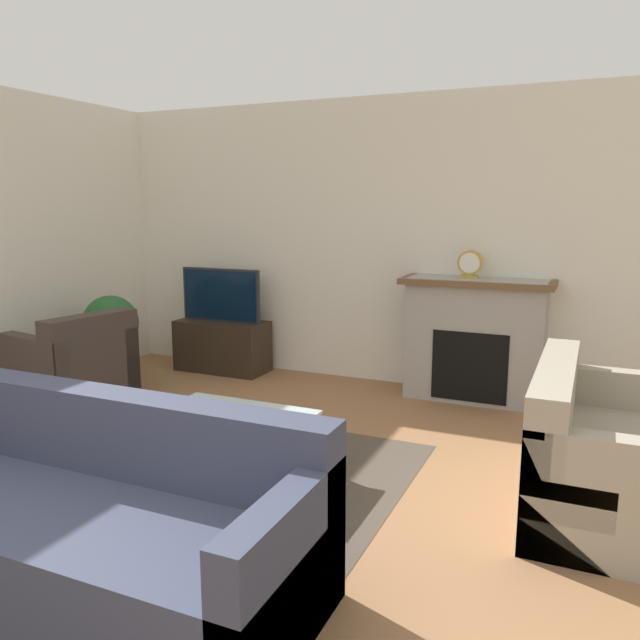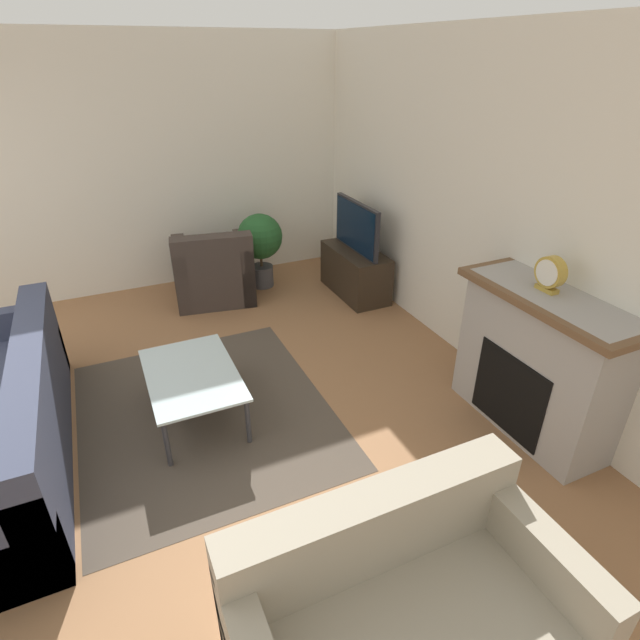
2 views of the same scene
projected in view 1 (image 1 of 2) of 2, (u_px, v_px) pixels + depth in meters
wall_back at (372, 243)px, 5.99m from camera, size 8.43×0.06×2.70m
area_rug at (238, 469)px, 4.08m from camera, size 2.18×1.84×0.00m
fireplace at (475, 337)px, 5.48m from camera, size 1.29×0.50×1.08m
tv_stand at (222, 346)px, 6.49m from camera, size 0.95×0.44×0.52m
tv at (221, 295)px, 6.39m from camera, size 0.89×0.06×0.55m
couch_sectional at (78, 522)px, 2.83m from camera, size 2.31×0.88×0.82m
couch_loveseat at (604, 460)px, 3.51m from camera, size 0.86×1.45×0.82m
armchair_by_window at (75, 371)px, 5.35m from camera, size 0.89×0.95×0.82m
coffee_table at (232, 420)px, 3.96m from camera, size 0.98×0.64×0.39m
potted_plant at (111, 329)px, 5.88m from camera, size 0.52×0.52×0.87m
mantel_clock at (470, 264)px, 5.39m from camera, size 0.21×0.07×0.24m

